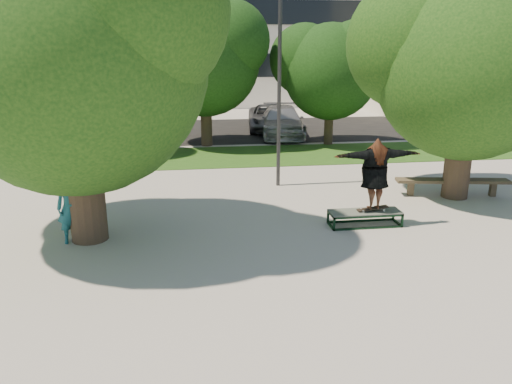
{
  "coord_description": "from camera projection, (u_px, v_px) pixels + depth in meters",
  "views": [
    {
      "loc": [
        -1.84,
        -10.35,
        4.39
      ],
      "look_at": [
        -0.33,
        0.6,
        1.12
      ],
      "focal_mm": 35.0,
      "sensor_mm": 36.0,
      "label": 1
    }
  ],
  "objects": [
    {
      "name": "bg_tree_right",
      "position": [
        329.0,
        66.0,
        21.89
      ],
      "size": [
        5.04,
        4.31,
        5.43
      ],
      "color": "#38281E",
      "rests_on": "ground"
    },
    {
      "name": "car_silver_b",
      "position": [
        282.0,
        121.0,
        24.74
      ],
      "size": [
        2.6,
        5.19,
        1.45
      ],
      "primitive_type": "imported",
      "rotation": [
        0.0,
        0.0,
        -0.12
      ],
      "color": "#AAAAAF",
      "rests_on": "asphalt_strip"
    },
    {
      "name": "asphalt_strip",
      "position": [
        223.0,
        130.0,
        26.51
      ],
      "size": [
        40.0,
        8.0,
        0.01
      ],
      "primitive_type": "cube",
      "color": "black",
      "rests_on": "ground"
    },
    {
      "name": "skater_rig",
      "position": [
        375.0,
        174.0,
        12.26
      ],
      "size": [
        2.19,
        0.65,
        1.85
      ],
      "rotation": [
        0.0,
        0.0,
        3.17
      ],
      "color": "white",
      "rests_on": "grind_box"
    },
    {
      "name": "ground",
      "position": [
        274.0,
        246.0,
        11.32
      ],
      "size": [
        120.0,
        120.0,
        0.0
      ],
      "primitive_type": "plane",
      "color": "#A7A49A",
      "rests_on": "ground"
    },
    {
      "name": "bg_tree_left",
      "position": [
        66.0,
        62.0,
        19.91
      ],
      "size": [
        5.28,
        4.51,
        5.77
      ],
      "color": "#38281E",
      "rests_on": "ground"
    },
    {
      "name": "tree_right",
      "position": [
        466.0,
        56.0,
        13.86
      ],
      "size": [
        6.24,
        5.33,
        6.51
      ],
      "color": "#38281E",
      "rests_on": "ground"
    },
    {
      "name": "car_grey",
      "position": [
        270.0,
        118.0,
        26.45
      ],
      "size": [
        2.7,
        4.97,
        1.32
      ],
      "primitive_type": "imported",
      "rotation": [
        0.0,
        0.0,
        -0.11
      ],
      "color": "slate",
      "rests_on": "asphalt_strip"
    },
    {
      "name": "car_dark",
      "position": [
        121.0,
        125.0,
        24.04
      ],
      "size": [
        1.84,
        4.18,
        1.34
      ],
      "primitive_type": "imported",
      "rotation": [
        0.0,
        0.0,
        -0.11
      ],
      "color": "black",
      "rests_on": "asphalt_strip"
    },
    {
      "name": "bystander",
      "position": [
        71.0,
        207.0,
        11.31
      ],
      "size": [
        0.7,
        0.54,
        1.7
      ],
      "primitive_type": "imported",
      "rotation": [
        0.0,
        0.0,
        0.24
      ],
      "color": "#1B5D69",
      "rests_on": "ground"
    },
    {
      "name": "lamppost",
      "position": [
        279.0,
        87.0,
        15.3
      ],
      "size": [
        0.25,
        0.15,
        6.11
      ],
      "color": "#2D2D30",
      "rests_on": "ground"
    },
    {
      "name": "bench",
      "position": [
        452.0,
        182.0,
        14.96
      ],
      "size": [
        3.36,
        1.0,
        0.51
      ],
      "rotation": [
        0.0,
        0.0,
        -0.17
      ],
      "color": "brown",
      "rests_on": "ground"
    },
    {
      "name": "grind_box",
      "position": [
        365.0,
        218.0,
        12.56
      ],
      "size": [
        1.8,
        0.6,
        0.38
      ],
      "color": "black",
      "rests_on": "ground"
    },
    {
      "name": "grass_strip",
      "position": [
        258.0,
        156.0,
        20.47
      ],
      "size": [
        30.0,
        4.0,
        0.02
      ],
      "primitive_type": "cube",
      "color": "#1E4714",
      "rests_on": "ground"
    },
    {
      "name": "tree_left",
      "position": [
        67.0,
        43.0,
        10.54
      ],
      "size": [
        6.96,
        5.95,
        7.12
      ],
      "color": "#38281E",
      "rests_on": "ground"
    },
    {
      "name": "bg_tree_mid",
      "position": [
        203.0,
        54.0,
        21.51
      ],
      "size": [
        5.76,
        4.92,
        6.24
      ],
      "color": "#38281E",
      "rests_on": "ground"
    },
    {
      "name": "car_silver_a",
      "position": [
        139.0,
        125.0,
        23.38
      ],
      "size": [
        2.36,
        4.78,
        1.57
      ],
      "primitive_type": "imported",
      "rotation": [
        0.0,
        0.0,
        0.11
      ],
      "color": "#ABACB0",
      "rests_on": "asphalt_strip"
    },
    {
      "name": "side_building",
      "position": [
        483.0,
        51.0,
        33.43
      ],
      "size": [
        15.0,
        10.0,
        8.0
      ],
      "primitive_type": "cube",
      "color": "beige",
      "rests_on": "ground"
    }
  ]
}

